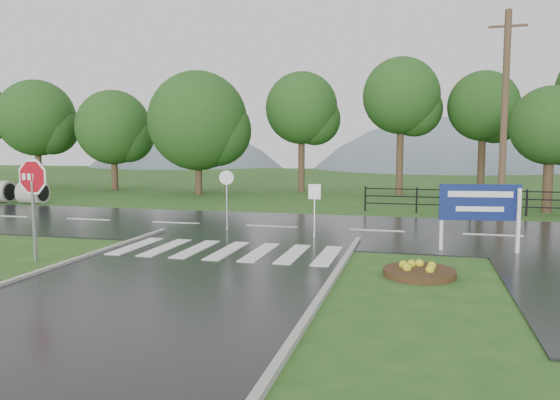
# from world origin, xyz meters

# --- Properties ---
(ground) EXTENTS (120.00, 120.00, 0.00)m
(ground) POSITION_xyz_m (0.00, 0.00, 0.00)
(ground) COLOR #264F1A
(ground) RESTS_ON ground
(main_road) EXTENTS (90.00, 8.00, 0.04)m
(main_road) POSITION_xyz_m (0.00, 10.00, 0.00)
(main_road) COLOR black
(main_road) RESTS_ON ground
(walkway) EXTENTS (2.20, 11.00, 0.04)m
(walkway) POSITION_xyz_m (8.50, 4.00, 0.00)
(walkway) COLOR #232326
(walkway) RESTS_ON ground
(crosswalk) EXTENTS (6.50, 2.80, 0.02)m
(crosswalk) POSITION_xyz_m (0.00, 5.00, 0.06)
(crosswalk) COLOR silver
(crosswalk) RESTS_ON ground
(fence_west) EXTENTS (9.58, 0.08, 1.20)m
(fence_west) POSITION_xyz_m (7.75, 16.00, 0.72)
(fence_west) COLOR black
(fence_west) RESTS_ON ground
(hills) EXTENTS (102.00, 48.00, 48.00)m
(hills) POSITION_xyz_m (3.49, 65.00, -15.54)
(hills) COLOR slate
(hills) RESTS_ON ground
(treeline) EXTENTS (83.20, 5.20, 10.00)m
(treeline) POSITION_xyz_m (1.00, 24.00, 0.00)
(treeline) COLOR #194114
(treeline) RESTS_ON ground
(culvert_pipes) EXTENTS (5.50, 1.20, 1.20)m
(culvert_pipes) POSITION_xyz_m (-16.81, 15.00, 0.60)
(culvert_pipes) COLOR #9E9B93
(culvert_pipes) RESTS_ON ground
(stop_sign) EXTENTS (1.32, 0.19, 2.99)m
(stop_sign) POSITION_xyz_m (-4.64, 2.50, 2.06)
(stop_sign) COLOR #939399
(stop_sign) RESTS_ON ground
(estate_billboard) EXTENTS (2.31, 0.37, 2.04)m
(estate_billboard) POSITION_xyz_m (7.20, 6.77, 1.40)
(estate_billboard) COLOR silver
(estate_billboard) RESTS_ON ground
(flower_bed) EXTENTS (1.74, 1.74, 0.35)m
(flower_bed) POSITION_xyz_m (5.52, 3.40, 0.13)
(flower_bed) COLOR #332111
(flower_bed) RESTS_ON ground
(reg_sign_small) EXTENTS (0.41, 0.07, 1.86)m
(reg_sign_small) POSITION_xyz_m (2.06, 7.94, 1.34)
(reg_sign_small) COLOR #939399
(reg_sign_small) RESTS_ON ground
(reg_sign_round) EXTENTS (0.50, 0.18, 2.25)m
(reg_sign_round) POSITION_xyz_m (-1.33, 8.66, 1.42)
(reg_sign_round) COLOR #939399
(reg_sign_round) RESTS_ON ground
(utility_pole_east) EXTENTS (1.59, 0.30, 8.90)m
(utility_pole_east) POSITION_xyz_m (8.98, 15.50, 4.52)
(utility_pole_east) COLOR #473523
(utility_pole_east) RESTS_ON ground
(entrance_tree_left) EXTENTS (3.63, 3.63, 5.87)m
(entrance_tree_left) POSITION_xyz_m (11.26, 17.50, 4.02)
(entrance_tree_left) COLOR #3D2B1C
(entrance_tree_left) RESTS_ON ground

